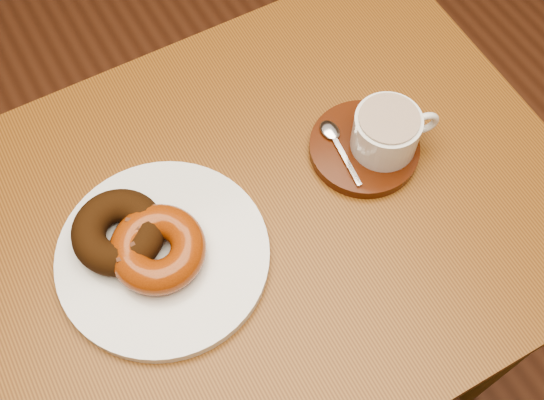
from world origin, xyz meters
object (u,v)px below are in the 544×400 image
cafe_table (260,253)px  donut_plate (163,256)px  saucer (364,148)px  coffee_cup (387,131)px

cafe_table → donut_plate: 0.18m
cafe_table → donut_plate: size_ratio=3.19×
saucer → coffee_cup: 0.05m
cafe_table → donut_plate: (-0.13, 0.01, 0.13)m
saucer → cafe_table: bearing=-175.9°
cafe_table → coffee_cup: bearing=1.4°
donut_plate → coffee_cup: size_ratio=2.31×
cafe_table → donut_plate: donut_plate is taller
cafe_table → coffee_cup: coffee_cup is taller
coffee_cup → cafe_table: bearing=-163.6°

